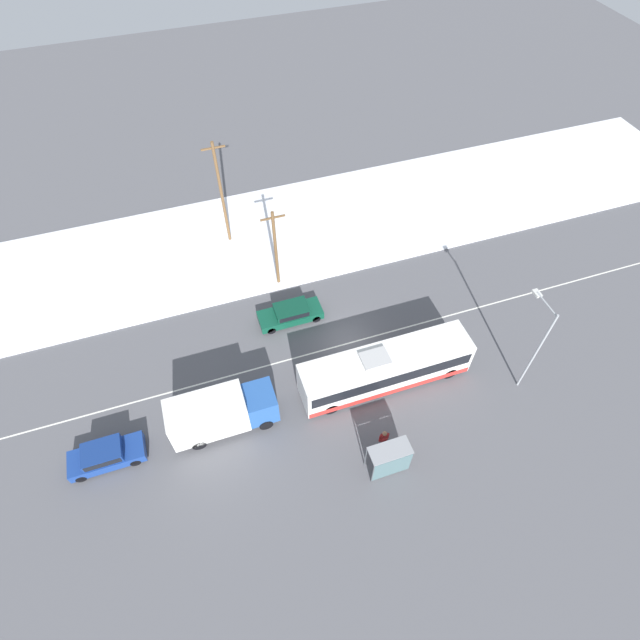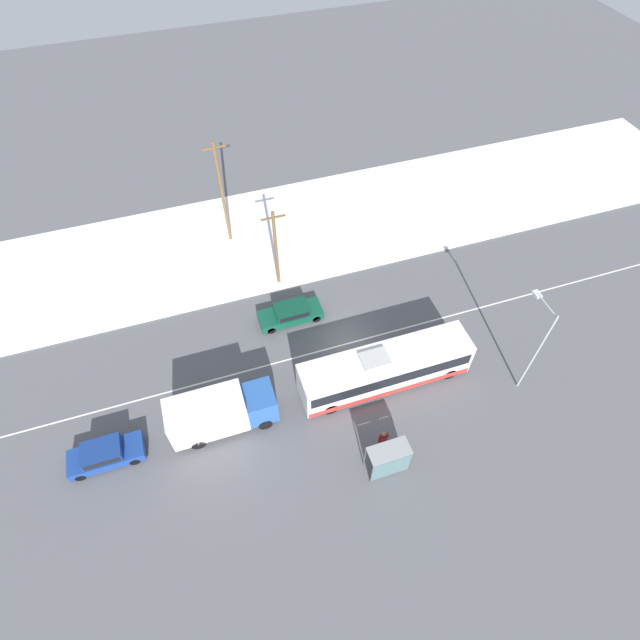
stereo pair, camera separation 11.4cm
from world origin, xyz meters
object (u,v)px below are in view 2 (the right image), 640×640
utility_pole_roadside (276,248)px  box_truck (220,412)px  bus_shelter (390,460)px  streetlamp (537,340)px  city_bus (385,368)px  sedan_car (291,313)px  utility_pole_snowlot (222,193)px  pedestrian_at_stop (383,438)px  parked_car_near_truck (104,454)px

utility_pole_roadside → box_truck: bearing=-121.4°
bus_shelter → streetlamp: bearing=16.5°
streetlamp → box_truck: bearing=171.5°
box_truck → streetlamp: size_ratio=0.89×
city_bus → bus_shelter: (-2.24, -6.01, 0.09)m
sedan_car → streetlamp: size_ratio=0.63×
city_bus → utility_pole_roadside: size_ratio=1.62×
city_bus → utility_pole_roadside: bearing=111.1°
bus_shelter → utility_pole_snowlot: 24.14m
pedestrian_at_stop → parked_car_near_truck: bearing=164.7°
utility_pole_roadside → utility_pole_snowlot: size_ratio=0.76×
city_bus → box_truck: 11.09m
streetlamp → sedan_car: bearing=142.5°
streetlamp → utility_pole_snowlot: utility_pole_snowlot is taller
bus_shelter → sedan_car: bearing=99.5°
pedestrian_at_stop → utility_pole_snowlot: utility_pole_snowlot is taller
box_truck → utility_pole_roadside: 13.12m
city_bus → pedestrian_at_stop: city_bus is taller
box_truck → sedan_car: (6.62, 7.10, -0.97)m
parked_car_near_truck → utility_pole_snowlot: utility_pole_snowlot is taller
sedan_car → pedestrian_at_stop: size_ratio=2.61×
city_bus → utility_pole_snowlot: utility_pole_snowlot is taller
streetlamp → city_bus: bearing=162.1°
utility_pole_roadside → utility_pole_snowlot: 6.86m
city_bus → utility_pole_snowlot: 19.08m
box_truck → bus_shelter: (8.85, -6.16, -0.07)m
city_bus → parked_car_near_truck: 18.34m
sedan_car → utility_pole_roadside: 4.97m
sedan_car → streetlamp: 16.98m
parked_car_near_truck → box_truck: bearing=0.5°
sedan_car → utility_pole_snowlot: 11.28m
parked_car_near_truck → utility_pole_roadside: (13.99, 11.13, 2.94)m
pedestrian_at_stop → streetlamp: bearing=8.6°
box_truck → pedestrian_at_stop: 10.24m
sedan_car → utility_pole_snowlot: utility_pole_snowlot is taller
city_bus → bus_shelter: city_bus is taller
box_truck → utility_pole_roadside: size_ratio=0.93×
utility_pole_snowlot → utility_pole_roadside: bearing=-66.9°
bus_shelter → utility_pole_roadside: size_ratio=0.35×
sedan_car → utility_pole_snowlot: bearing=-76.1°
sedan_car → city_bus: bearing=121.6°
sedan_car → pedestrian_at_stop: (2.54, -11.64, 0.36)m
streetlamp → utility_pole_snowlot: size_ratio=0.80×
city_bus → pedestrian_at_stop: (-1.93, -4.39, -0.45)m
pedestrian_at_stop → utility_pole_roadside: utility_pole_roadside is taller
parked_car_near_truck → utility_pole_snowlot: bearing=56.8°
city_bus → streetlamp: bearing=-17.9°
city_bus → parked_car_near_truck: (-18.32, 0.09, -0.76)m
sedan_car → bus_shelter: bus_shelter is taller
box_truck → bus_shelter: bearing=-34.8°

